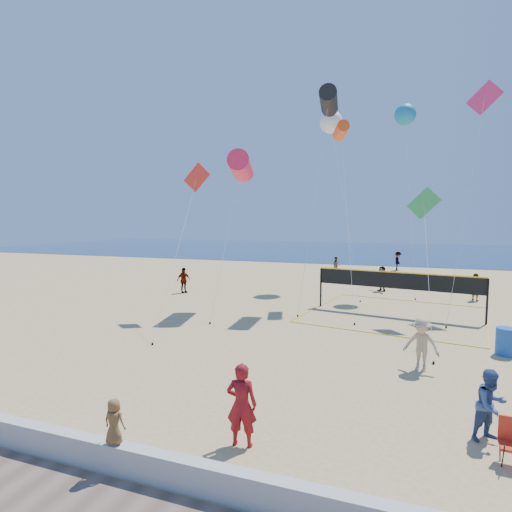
% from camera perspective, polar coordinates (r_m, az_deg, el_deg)
% --- Properties ---
extents(ground, '(120.00, 120.00, 0.00)m').
position_cam_1_polar(ground, '(10.81, 2.20, -22.44)').
color(ground, tan).
rests_on(ground, ground).
extents(ocean, '(140.00, 50.00, 0.03)m').
position_cam_1_polar(ocean, '(71.39, 17.33, 0.77)').
color(ocean, navy).
rests_on(ocean, ground).
extents(seawall, '(32.00, 0.30, 0.60)m').
position_cam_1_polar(seawall, '(8.25, -5.02, -29.59)').
color(seawall, '#B6B5B1').
rests_on(seawall, ground).
extents(woman, '(0.74, 0.54, 1.88)m').
position_cam_1_polar(woman, '(9.40, -2.07, -20.45)').
color(woman, maroon).
rests_on(woman, ground).
extents(toddler, '(0.46, 0.31, 0.91)m').
position_cam_1_polar(toddler, '(8.94, -19.61, -21.37)').
color(toddler, brown).
rests_on(toddler, seawall).
extents(bystander_a, '(1.01, 0.97, 1.64)m').
position_cam_1_polar(bystander_a, '(11.03, 30.53, -17.88)').
color(bystander_a, '#324C7E').
rests_on(bystander_a, ground).
extents(bystander_b, '(1.29, 0.96, 1.79)m').
position_cam_1_polar(bystander_b, '(14.67, 22.56, -11.57)').
color(bystander_b, tan).
rests_on(bystander_b, ground).
extents(far_person_0, '(0.88, 1.12, 1.77)m').
position_cam_1_polar(far_person_0, '(28.25, -10.32, -3.43)').
color(far_person_0, gray).
rests_on(far_person_0, ground).
extents(far_person_1, '(1.44, 1.63, 1.79)m').
position_cam_1_polar(far_person_1, '(29.85, 17.52, -3.11)').
color(far_person_1, gray).
rests_on(far_person_1, ground).
extents(far_person_2, '(0.74, 0.75, 1.74)m').
position_cam_1_polar(far_person_2, '(28.59, 28.87, -3.91)').
color(far_person_2, gray).
rests_on(far_person_2, ground).
extents(far_person_3, '(0.89, 0.76, 1.58)m').
position_cam_1_polar(far_person_3, '(38.81, 11.40, -1.31)').
color(far_person_3, gray).
rests_on(far_person_3, ground).
extents(far_person_4, '(0.95, 1.36, 1.91)m').
position_cam_1_polar(far_person_4, '(42.91, 19.61, -0.68)').
color(far_person_4, gray).
rests_on(far_person_4, ground).
extents(trash_barrel, '(0.80, 0.80, 1.03)m').
position_cam_1_polar(trash_barrel, '(17.81, 32.11, -10.31)').
color(trash_barrel, '#194BA6').
rests_on(trash_barrel, ground).
extents(volleyball_net, '(9.95, 9.82, 2.31)m').
position_cam_1_polar(volleyball_net, '(22.53, 19.39, -4.00)').
color(volleyball_net, black).
rests_on(volleyball_net, ground).
extents(kite_0, '(1.90, 5.77, 8.87)m').
position_cam_1_polar(kite_0, '(23.18, -2.17, 12.67)').
color(kite_0, '#F1254B').
rests_on(kite_0, ground).
extents(kite_1, '(1.49, 4.99, 12.58)m').
position_cam_1_polar(kite_1, '(25.07, 10.35, 20.97)').
color(kite_1, black).
rests_on(kite_1, ground).
extents(kite_2, '(2.26, 6.65, 10.93)m').
position_cam_1_polar(kite_2, '(25.78, 12.04, 17.08)').
color(kite_2, '#FF5118').
rests_on(kite_2, ground).
extents(kite_3, '(1.76, 5.87, 8.08)m').
position_cam_1_polar(kite_3, '(21.39, -8.73, 10.01)').
color(kite_3, red).
rests_on(kite_3, ground).
extents(kite_4, '(1.59, 6.81, 6.67)m').
position_cam_1_polar(kite_4, '(21.10, 22.89, 6.15)').
color(kite_4, '#2B9652').
rests_on(kite_4, ground).
extents(kite_5, '(3.03, 5.87, 12.76)m').
position_cam_1_polar(kite_5, '(26.61, 29.68, 17.90)').
color(kite_5, '#C42B6C').
rests_on(kite_5, ground).
extents(kite_6, '(4.07, 6.88, 13.26)m').
position_cam_1_polar(kite_6, '(32.06, 10.66, 18.29)').
color(kite_6, white).
rests_on(kite_6, ground).
extents(kite_7, '(1.76, 3.18, 12.83)m').
position_cam_1_polar(kite_7, '(30.12, 20.54, 18.39)').
color(kite_7, '#1A7DB2').
rests_on(kite_7, ground).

